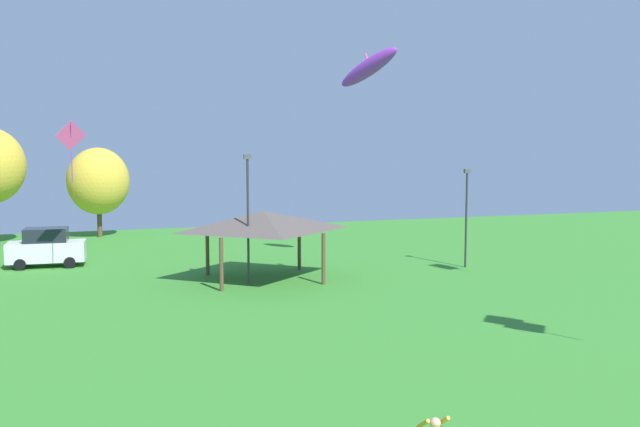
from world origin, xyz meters
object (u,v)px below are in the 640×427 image
park_pavilion (263,221)px  light_post_1 (466,212)px  kite_flying_4 (71,139)px  light_post_0 (248,213)px  parked_car_second_from_left (46,248)px  kite_flying_3 (369,68)px  treeline_tree_3 (98,181)px

park_pavilion → light_post_1: 11.89m
kite_flying_4 → light_post_0: 9.71m
parked_car_second_from_left → light_post_1: 24.28m
kite_flying_3 → treeline_tree_3: kite_flying_3 is taller
park_pavilion → light_post_0: (-1.09, -1.36, 0.60)m
kite_flying_4 → treeline_tree_3: size_ratio=0.46×
kite_flying_3 → light_post_0: bearing=-155.8°
kite_flying_4 → treeline_tree_3: 18.12m
parked_car_second_from_left → park_pavilion: size_ratio=0.65×
parked_car_second_from_left → treeline_tree_3: (2.98, 12.50, 3.17)m
light_post_0 → treeline_tree_3: bearing=107.9°
kite_flying_3 → light_post_1: 9.93m
kite_flying_4 → parked_car_second_from_left: (-1.72, 5.32, -6.21)m
park_pavilion → parked_car_second_from_left: bearing=145.3°
kite_flying_3 → treeline_tree_3: bearing=129.4°
park_pavilion → treeline_tree_3: (-8.05, 20.12, 1.20)m
kite_flying_4 → parked_car_second_from_left: 8.36m
kite_flying_3 → park_pavilion: kite_flying_3 is taller
kite_flying_3 → light_post_1: kite_flying_3 is taller
parked_car_second_from_left → light_post_0: light_post_0 is taller
kite_flying_4 → light_post_0: bearing=-24.0°
kite_flying_4 → treeline_tree_3: (1.26, 17.82, -3.04)m
light_post_0 → light_post_1: bearing=5.5°
light_post_0 → kite_flying_4: bearing=156.0°
light_post_0 → light_post_1: (12.98, 1.25, -0.46)m
kite_flying_4 → parked_car_second_from_left: bearing=107.9°
kite_flying_4 → light_post_0: kite_flying_4 is taller
kite_flying_3 → park_pavilion: (-6.72, -2.14, -8.31)m
park_pavilion → light_post_0: light_post_0 is taller
park_pavilion → light_post_0: size_ratio=1.02×
kite_flying_3 → light_post_1: bearing=-23.5°
light_post_1 → treeline_tree_3: 28.43m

